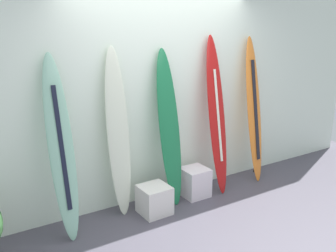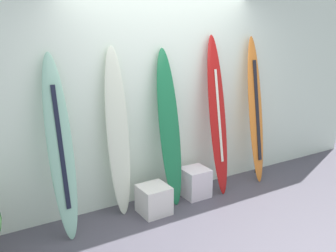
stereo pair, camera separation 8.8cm
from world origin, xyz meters
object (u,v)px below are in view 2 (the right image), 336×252
(surfboard_emerald, at_px, (169,129))
(surfboard_crimson, at_px, (218,117))
(surfboard_seafoam, at_px, (60,149))
(display_block_left, at_px, (195,182))
(display_block_center, at_px, (154,200))
(surfboard_sunset, at_px, (256,112))
(surfboard_ivory, at_px, (118,133))

(surfboard_emerald, relative_size, surfboard_crimson, 0.93)
(surfboard_seafoam, height_order, display_block_left, surfboard_seafoam)
(surfboard_emerald, xyz_separation_m, surfboard_crimson, (0.70, -0.03, 0.07))
(surfboard_seafoam, xyz_separation_m, display_block_center, (1.00, -0.13, -0.76))
(surfboard_emerald, distance_m, display_block_left, 0.83)
(surfboard_sunset, bearing_deg, surfboard_seafoam, -179.25)
(display_block_center, bearing_deg, surfboard_sunset, 5.49)
(surfboard_seafoam, bearing_deg, surfboard_crimson, 0.55)
(surfboard_seafoam, height_order, surfboard_crimson, surfboard_crimson)
(surfboard_sunset, height_order, display_block_left, surfboard_sunset)
(display_block_center, bearing_deg, surfboard_crimson, 8.20)
(surfboard_ivory, relative_size, surfboard_crimson, 0.95)
(surfboard_crimson, height_order, display_block_center, surfboard_crimson)
(surfboard_crimson, bearing_deg, display_block_left, -175.86)
(surfboard_sunset, bearing_deg, surfboard_ivory, 177.82)
(surfboard_emerald, bearing_deg, surfboard_sunset, -0.69)
(surfboard_crimson, relative_size, display_block_left, 5.46)
(surfboard_seafoam, relative_size, surfboard_sunset, 0.94)
(surfboard_seafoam, distance_m, display_block_left, 1.83)
(surfboard_seafoam, distance_m, surfboard_emerald, 1.32)
(surfboard_emerald, height_order, display_block_center, surfboard_emerald)
(display_block_center, bearing_deg, display_block_left, 10.29)
(surfboard_emerald, bearing_deg, surfboard_seafoam, -177.74)
(surfboard_ivory, height_order, surfboard_emerald, surfboard_ivory)
(surfboard_emerald, relative_size, display_block_center, 5.49)
(surfboard_seafoam, distance_m, surfboard_ivory, 0.69)
(surfboard_seafoam, relative_size, surfboard_ivory, 0.98)
(surfboard_seafoam, relative_size, surfboard_crimson, 0.93)
(surfboard_emerald, distance_m, display_block_center, 0.85)
(surfboard_crimson, xyz_separation_m, display_block_left, (-0.35, -0.03, -0.82))
(surfboard_ivory, relative_size, surfboard_sunset, 0.96)
(surfboard_emerald, relative_size, surfboard_sunset, 0.94)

